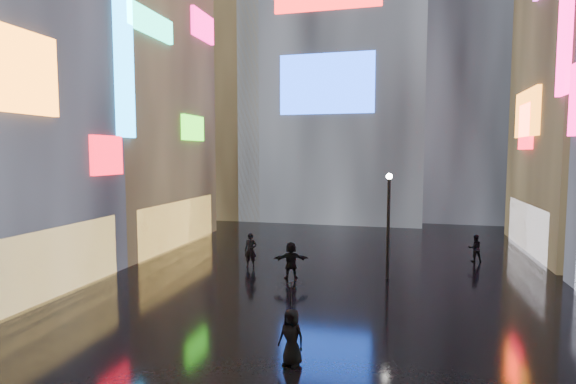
% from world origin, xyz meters
% --- Properties ---
extents(ground, '(140.00, 140.00, 0.00)m').
position_xyz_m(ground, '(0.00, 20.00, 0.00)').
color(ground, black).
rests_on(ground, ground).
extents(building_left_far, '(10.28, 12.00, 22.00)m').
position_xyz_m(building_left_far, '(-15.98, 26.00, 10.98)').
color(building_left_far, black).
rests_on(building_left_far, ground).
extents(tower_main, '(16.00, 14.20, 42.00)m').
position_xyz_m(tower_main, '(-3.00, 43.97, 21.01)').
color(tower_main, black).
rests_on(tower_main, ground).
extents(tower_flank_right, '(12.00, 12.00, 34.00)m').
position_xyz_m(tower_flank_right, '(9.00, 46.00, 17.00)').
color(tower_flank_right, black).
rests_on(tower_flank_right, ground).
extents(tower_flank_left, '(10.00, 10.00, 26.00)m').
position_xyz_m(tower_flank_left, '(-14.00, 42.00, 13.00)').
color(tower_flank_left, black).
rests_on(tower_flank_left, ground).
extents(lamp_far, '(0.30, 0.30, 5.20)m').
position_xyz_m(lamp_far, '(2.71, 21.25, 2.94)').
color(lamp_far, black).
rests_on(lamp_far, ground).
extents(pedestrian_4, '(0.92, 0.73, 1.65)m').
position_xyz_m(pedestrian_4, '(0.29, 11.28, 0.83)').
color(pedestrian_4, black).
rests_on(pedestrian_4, ground).
extents(pedestrian_5, '(1.79, 1.00, 1.84)m').
position_xyz_m(pedestrian_5, '(-1.89, 20.01, 0.92)').
color(pedestrian_5, black).
rests_on(pedestrian_5, ground).
extents(pedestrian_6, '(0.71, 0.50, 1.85)m').
position_xyz_m(pedestrian_6, '(-4.55, 21.67, 0.93)').
color(pedestrian_6, black).
rests_on(pedestrian_6, ground).
extents(pedestrian_7, '(0.85, 0.72, 1.55)m').
position_xyz_m(pedestrian_7, '(7.43, 26.05, 0.77)').
color(pedestrian_7, black).
rests_on(pedestrian_7, ground).
extents(umbrella_2, '(1.13, 1.14, 0.85)m').
position_xyz_m(umbrella_2, '(0.29, 11.28, 2.08)').
color(umbrella_2, black).
rests_on(umbrella_2, pedestrian_4).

